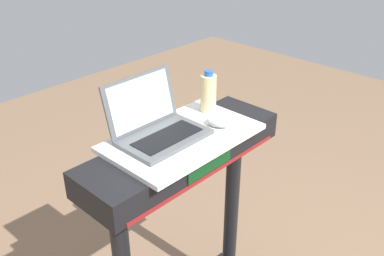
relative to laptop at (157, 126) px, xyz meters
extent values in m
cylinder|color=black|center=(0.41, -0.07, -0.59)|extent=(0.07, 0.07, 0.83)
cube|color=black|center=(0.07, -0.07, -0.12)|extent=(0.90, 0.28, 0.11)
cube|color=#0C3F19|center=(0.07, -0.21, -0.12)|extent=(0.24, 0.01, 0.06)
cube|color=maroon|center=(0.07, -0.21, -0.17)|extent=(0.81, 0.00, 0.02)
cube|color=white|center=(0.07, -0.07, -0.06)|extent=(0.60, 0.36, 0.02)
cube|color=#515459|center=(0.00, -0.04, -0.04)|extent=(0.33, 0.21, 0.02)
cube|color=black|center=(0.00, -0.06, -0.03)|extent=(0.27, 0.12, 0.00)
cube|color=#515459|center=(0.00, 0.09, 0.07)|extent=(0.33, 0.06, 0.21)
cube|color=#B2E0B7|center=(0.00, 0.08, 0.08)|extent=(0.29, 0.05, 0.18)
ellipsoid|color=#B2B2B7|center=(0.22, -0.11, -0.03)|extent=(0.08, 0.11, 0.03)
cylinder|color=beige|center=(0.31, 0.01, 0.04)|extent=(0.07, 0.07, 0.16)
cylinder|color=#2659A5|center=(0.31, 0.01, 0.13)|extent=(0.04, 0.04, 0.02)
camera|label=1|loc=(-0.98, -1.11, 0.78)|focal=40.82mm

